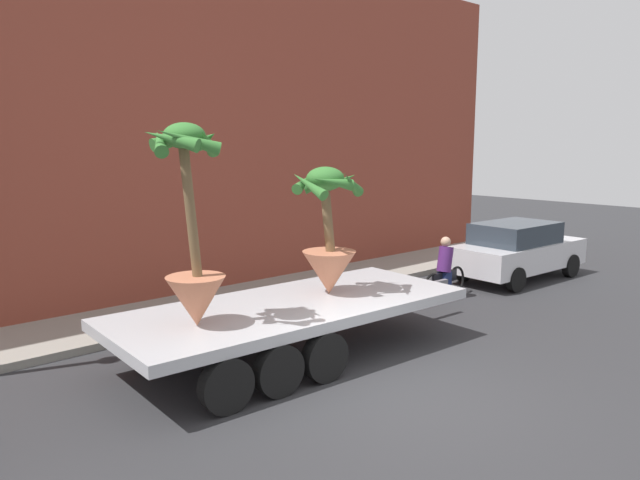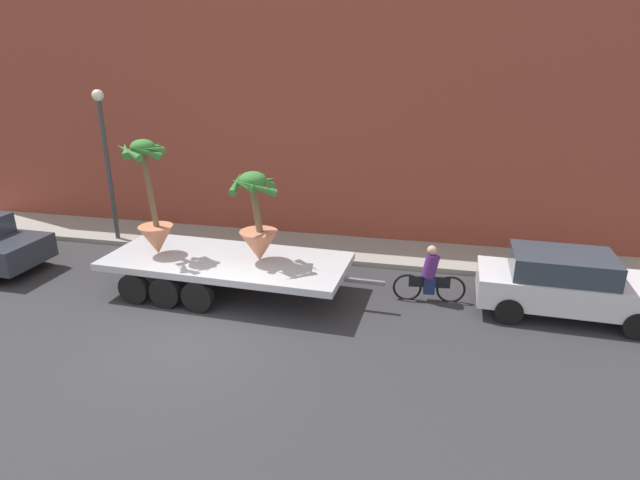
% 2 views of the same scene
% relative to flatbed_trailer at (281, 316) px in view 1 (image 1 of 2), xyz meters
% --- Properties ---
extents(ground_plane, '(60.00, 60.00, 0.00)m').
position_rel_flatbed_trailer_xyz_m(ground_plane, '(0.44, -2.49, -0.78)').
color(ground_plane, '#2D2D30').
extents(sidewalk, '(24.00, 2.20, 0.15)m').
position_rel_flatbed_trailer_xyz_m(sidewalk, '(0.44, 3.61, -0.70)').
color(sidewalk, gray).
rests_on(sidewalk, ground).
extents(building_facade, '(24.00, 1.20, 8.41)m').
position_rel_flatbed_trailer_xyz_m(building_facade, '(0.44, 5.31, 3.43)').
color(building_facade, brown).
rests_on(building_facade, ground).
extents(flatbed_trailer, '(7.37, 2.83, 0.98)m').
position_rel_flatbed_trailer_xyz_m(flatbed_trailer, '(0.00, 0.00, 0.00)').
color(flatbed_trailer, '#B7BABF').
rests_on(flatbed_trailer, ground).
extents(potted_palm_rear, '(1.31, 1.41, 2.32)m').
position_rel_flatbed_trailer_xyz_m(potted_palm_rear, '(1.12, 0.02, 1.18)').
color(potted_palm_rear, '#C17251').
rests_on(potted_palm_rear, flatbed_trailer).
extents(potted_palm_middle, '(1.22, 1.22, 3.02)m').
position_rel_flatbed_trailer_xyz_m(potted_palm_middle, '(-1.70, -0.10, 1.47)').
color(potted_palm_middle, '#C17251').
rests_on(potted_palm_middle, flatbed_trailer).
extents(cyclist, '(1.84, 0.38, 1.54)m').
position_rel_flatbed_trailer_xyz_m(cyclist, '(5.46, 0.64, -0.11)').
color(cyclist, black).
rests_on(cyclist, ground).
extents(parked_car, '(4.23, 1.93, 1.58)m').
position_rel_flatbed_trailer_xyz_m(parked_car, '(8.65, 0.60, 0.04)').
color(parked_car, silver).
rests_on(parked_car, ground).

